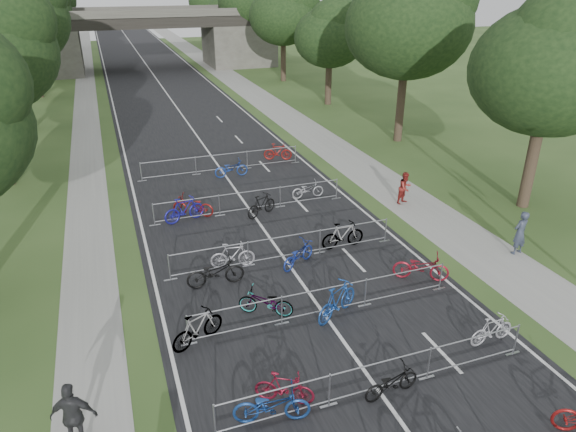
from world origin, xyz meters
name	(u,v)px	position (x,y,z in m)	size (l,w,h in m)	color
road	(166,93)	(0.00, 50.00, 0.01)	(11.00, 140.00, 0.01)	black
sidewalk_right	(244,87)	(8.00, 50.00, 0.01)	(3.00, 140.00, 0.01)	gray
sidewalk_left	(86,98)	(-7.50, 50.00, 0.01)	(2.00, 140.00, 0.01)	gray
lane_markings	(166,93)	(0.00, 50.00, 0.00)	(0.12, 140.00, 0.00)	silver
overpass_bridge	(146,39)	(0.00, 65.00, 3.53)	(31.00, 8.00, 7.05)	#47453F
tree_right_0	(555,64)	(13.11, 15.93, 6.92)	(7.17, 7.17, 10.93)	#33261C
tree_right_1	(411,20)	(13.11, 27.93, 7.90)	(8.18, 8.18, 12.47)	#33261C
tree_left_2	(6,14)	(-11.39, 39.93, 8.12)	(8.40, 8.40, 12.81)	#33261C
tree_right_2	(331,34)	(13.11, 39.93, 5.95)	(6.16, 6.16, 9.39)	#33261C
tree_left_3	(27,25)	(-11.39, 51.93, 6.49)	(6.72, 6.72, 10.25)	#33261C
tree_right_3	(284,13)	(13.11, 51.93, 6.92)	(7.17, 7.17, 10.93)	#33261C
tree_left_4	(36,8)	(-11.39, 63.93, 7.30)	(7.56, 7.56, 11.53)	#33261C
tree_right_5	(229,10)	(13.11, 75.93, 5.95)	(6.16, 6.16, 9.39)	#33261C
tree_left_6	(50,5)	(-11.39, 87.93, 6.49)	(6.72, 6.72, 10.25)	#33261C
tree_right_6	(211,0)	(13.11, 87.93, 6.92)	(7.17, 7.17, 10.93)	#33261C
barrier_row_2	(381,376)	(0.00, 7.20, 0.55)	(9.70, 0.08, 1.10)	#9EA0A6
barrier_row_3	(325,301)	(0.00, 11.00, 0.55)	(9.70, 0.08, 1.10)	#9EA0A6
barrier_row_4	(285,248)	(0.00, 15.00, 0.55)	(9.70, 0.08, 1.10)	#9EA0A6
barrier_row_5	(250,201)	(0.00, 20.00, 0.55)	(9.70, 0.08, 1.10)	#9EA0A6
barrier_row_6	(222,163)	(0.00, 26.00, 0.55)	(9.70, 0.08, 1.10)	#9EA0A6
bike_8	(272,405)	(-3.12, 7.24, 0.53)	(0.70, 2.00, 1.05)	navy
bike_9	(284,388)	(-2.60, 7.73, 0.49)	(0.46, 1.64, 0.99)	maroon
bike_10	(391,382)	(0.22, 6.99, 0.45)	(0.60, 1.71, 0.90)	black
bike_11	(492,330)	(4.30, 7.88, 0.49)	(0.46, 1.62, 0.97)	#B2B1B9
bike_12	(198,328)	(-4.30, 10.97, 0.57)	(0.54, 1.91, 1.15)	#9EA0A6
bike_13	(266,303)	(-1.88, 11.66, 0.50)	(0.66, 1.90, 1.00)	#9EA0A6
bike_14	(337,301)	(0.35, 10.78, 0.62)	(0.58, 2.07, 1.24)	navy
bike_15	(421,267)	(4.30, 11.82, 0.55)	(0.72, 2.08, 1.09)	maroon
bike_16	(215,272)	(-3.06, 14.05, 0.56)	(0.75, 2.14, 1.13)	black
bike_17	(233,255)	(-2.13, 15.11, 0.53)	(0.50, 1.77, 1.06)	#ABAAB2
bike_18	(298,255)	(0.33, 14.37, 0.49)	(0.65, 1.86, 0.98)	navy
bike_19	(343,235)	(2.63, 15.12, 0.58)	(0.55, 1.94, 1.16)	#9EA0A6
bike_20	(184,210)	(-3.20, 19.96, 0.60)	(0.56, 2.00, 1.20)	#1B1A92
bike_21	(193,206)	(-2.73, 20.41, 0.53)	(0.70, 2.02, 1.06)	maroon
bike_22	(261,205)	(0.36, 19.34, 0.54)	(0.51, 1.81, 1.09)	black
bike_23	(308,190)	(3.27, 20.64, 0.45)	(0.59, 1.70, 0.89)	#96979D
bike_26	(231,168)	(0.30, 24.98, 0.50)	(0.67, 1.92, 1.01)	navy
bike_27	(278,152)	(3.76, 26.87, 0.53)	(0.49, 1.75, 1.05)	maroon
pedestrian_a	(520,233)	(9.20, 12.21, 0.94)	(0.69, 0.45, 1.89)	#2F3647
pedestrian_b	(405,188)	(7.58, 18.33, 0.82)	(0.80, 0.62, 1.64)	maroon
pedestrian_c	(74,416)	(-7.78, 8.14, 0.94)	(1.10, 0.46, 1.88)	#2A2A2D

